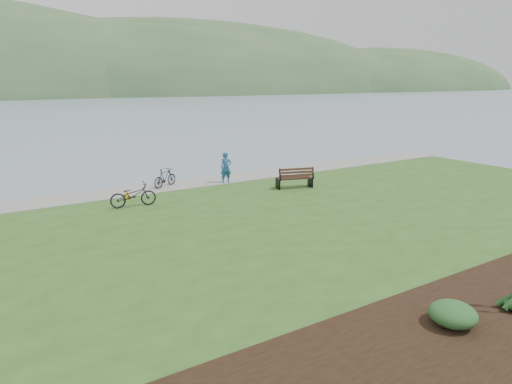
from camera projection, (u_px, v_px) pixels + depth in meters
ground at (289, 220)px, 18.92m from camera, size 600.00×600.00×0.00m
lawn at (321, 228)px, 17.22m from camera, size 34.00×20.00×0.40m
shoreline_path at (213, 180)px, 24.48m from camera, size 34.00×2.20×0.03m
far_hillside at (61, 96)px, 168.91m from camera, size 580.00×80.00×38.00m
park_bench at (295, 177)px, 22.65m from camera, size 1.91×1.21×1.11m
person at (226, 165)px, 23.67m from camera, size 0.77×0.59×1.91m
bicycle_a at (133, 195)px, 19.34m from camera, size 0.91×2.00×1.01m
bicycle_b at (165, 178)px, 22.90m from camera, size 1.13×1.62×0.95m
pannier at (127, 197)px, 20.52m from camera, size 0.20×0.29×0.30m
shrub_0 at (453, 314)px, 9.91m from camera, size 1.03×1.03×0.51m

